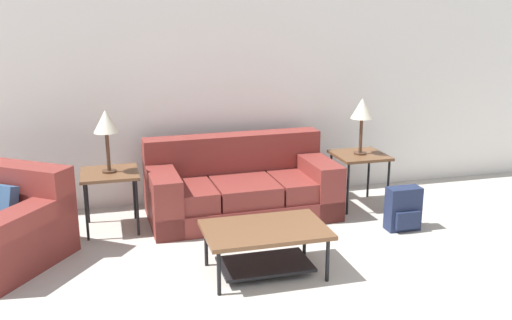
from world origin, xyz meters
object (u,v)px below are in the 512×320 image
object	(u,v)px
side_table_left	(110,178)
table_lamp_left	(106,123)
coffee_table	(265,239)
side_table_right	(360,159)
couch	(241,189)
backpack	(403,209)
table_lamp_right	(362,110)

from	to	relation	value
side_table_left	table_lamp_left	distance (m)	0.54
coffee_table	side_table_right	distance (m)	2.02
couch	backpack	world-z (taller)	couch
side_table_left	coffee_table	bearing A→B (deg)	-48.31
table_lamp_left	table_lamp_right	bearing A→B (deg)	0.00
table_lamp_right	couch	bearing A→B (deg)	177.60
side_table_left	side_table_right	bearing A→B (deg)	0.00
coffee_table	table_lamp_left	distance (m)	1.97
couch	side_table_right	size ratio (longest dim) A/B	3.32
couch	table_lamp_right	size ratio (longest dim) A/B	3.19
table_lamp_left	backpack	xyz separation A→B (m)	(2.80, -0.78, -0.87)
side_table_left	table_lamp_right	xyz separation A→B (m)	(2.68, 0.00, 0.54)
couch	table_lamp_left	world-z (taller)	table_lamp_left
couch	side_table_left	size ratio (longest dim) A/B	3.32
coffee_table	table_lamp_left	xyz separation A→B (m)	(-1.20, 1.35, 0.78)
side_table_right	couch	bearing A→B (deg)	177.60
table_lamp_left	side_table_left	bearing A→B (deg)	180.00
couch	table_lamp_left	distance (m)	1.55
table_lamp_left	backpack	size ratio (longest dim) A/B	1.41
side_table_left	side_table_right	world-z (taller)	same
table_lamp_left	table_lamp_right	world-z (taller)	same
couch	table_lamp_left	size ratio (longest dim) A/B	3.19
coffee_table	table_lamp_left	size ratio (longest dim) A/B	1.64
couch	side_table_right	xyz separation A→B (m)	(1.34, -0.06, 0.25)
coffee_table	backpack	xyz separation A→B (m)	(1.60, 0.57, -0.09)
coffee_table	side_table_left	bearing A→B (deg)	131.69
table_lamp_left	table_lamp_right	size ratio (longest dim) A/B	1.00
couch	coffee_table	world-z (taller)	couch
coffee_table	table_lamp_left	bearing A→B (deg)	131.69
couch	side_table_right	bearing A→B (deg)	-2.40
coffee_table	side_table_left	world-z (taller)	side_table_left
couch	coffee_table	bearing A→B (deg)	-95.51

